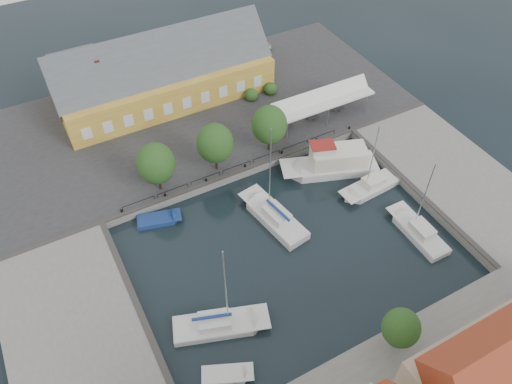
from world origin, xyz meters
The scene contains 17 objects.
ground centered at (0.00, 0.00, 0.00)m, with size 140.00×140.00×0.00m, color black.
north_quay centered at (0.00, 23.00, 0.50)m, with size 56.00×26.00×1.00m, color #2D2D30.
west_quay centered at (-22.00, -2.00, 0.50)m, with size 12.00×24.00×1.00m, color slate.
east_quay centered at (22.00, -2.00, 0.50)m, with size 12.00×24.00×1.00m, color slate.
quay_edge_fittings centered at (0.02, 4.75, 1.06)m, with size 56.00×24.72×0.40m.
warehouse centered at (-2.60, 28.36, 4.43)m, with size 28.56×14.00×9.55m.
tent_canopy centered at (14.00, 14.50, 3.68)m, with size 14.00×4.00×2.83m.
quay_trees centered at (-2.00, 12.00, 4.88)m, with size 18.20×4.20×6.30m.
car_silver centered at (14.92, 32.90, 1.69)m, with size 1.63×4.06×1.38m, color #B7BBBF.
car_red centered at (-9.04, 15.20, 1.64)m, with size 1.36×3.89×1.28m, color #5F2115.
center_sailboat centered at (0.41, 2.56, 0.36)m, with size 4.22×9.59×12.74m.
trawler centered at (10.48, 6.16, 1.02)m, with size 11.95×7.12×5.00m.
east_boat_b centered at (12.49, 1.42, 0.26)m, with size 7.57×2.97×10.25m.
east_boat_c centered at (12.89, -6.39, 0.26)m, with size 2.58×7.96×10.18m.
west_boat_d centered at (-10.42, -6.19, 0.27)m, with size 9.14×5.36×11.80m.
launch_sw centered at (-11.80, -10.66, 0.09)m, with size 4.71×3.31×0.98m.
launch_nw centered at (-10.76, 8.47, 0.09)m, with size 5.12×3.09×0.88m.
Camera 1 is at (-18.12, -27.69, 41.44)m, focal length 35.00 mm.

